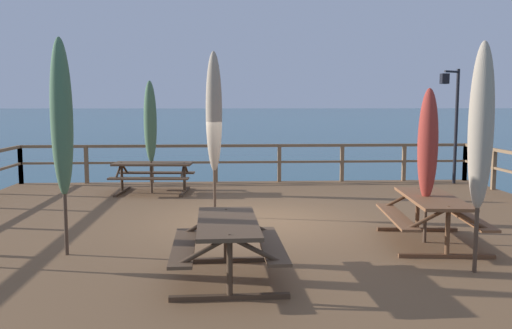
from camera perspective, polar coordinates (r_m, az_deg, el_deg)
The scene contains 12 objects.
ground_plane at distance 10.70m, azimuth 0.24°, elevation -9.06°, with size 600.00×600.00×0.00m, color #2D5B6B.
wooden_deck at distance 10.63m, azimuth 0.24°, elevation -7.49°, with size 13.06×10.62×0.61m, color brown.
railing_waterside_far at distance 15.54m, azimuth -0.88°, elevation 0.88°, with size 12.86×0.10×1.09m.
picnic_table_back_left at distance 9.20m, azimuth 17.94°, elevation -4.47°, with size 1.58×2.17×0.78m.
picnic_table_back_right at distance 7.01m, azimuth -3.00°, elevation -7.58°, with size 1.45×1.90×0.78m.
picnic_table_mid_right at distance 13.94m, azimuth -10.76°, elevation -0.66°, with size 2.04×1.53×0.78m.
patio_umbrella_tall_mid_left at distance 9.10m, azimuth 17.58°, elevation 1.94°, with size 0.32×0.32×2.50m.
patio_umbrella_short_back at distance 13.83m, azimuth -11.03°, elevation 4.40°, with size 0.32×0.32×2.82m.
patio_umbrella_tall_mid_right at distance 10.70m, azimuth -4.44°, elevation 5.45°, with size 0.32×0.32×3.26m.
patio_umbrella_tall_back_left at distance 7.67m, azimuth 22.53°, elevation 3.62°, with size 0.32×0.32×3.06m.
patio_umbrella_short_mid at distance 8.41m, azimuth -19.72°, elevation 4.59°, with size 0.32×0.32×3.21m.
lamp_post_hooked at distance 16.08m, azimuth 19.88°, elevation 5.55°, with size 0.63×0.40×3.20m.
Camera 1 is at (-0.60, -10.30, 2.86)m, focal length 38.13 mm.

